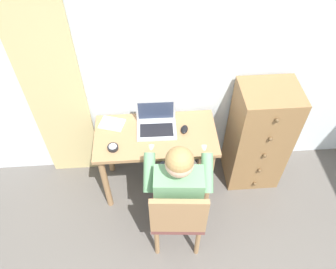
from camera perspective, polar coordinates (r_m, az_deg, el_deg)
wall_back at (r=2.78m, az=2.01°, el=12.42°), size 4.80×0.05×2.50m
curtain_panel at (r=2.89m, az=-19.39°, el=8.40°), size 0.49×0.03×2.29m
desk at (r=2.96m, az=-2.07°, el=-1.69°), size 1.06×0.53×0.75m
dresser at (r=3.20m, az=15.24°, el=-0.39°), size 0.50×0.45×1.12m
chair at (r=2.69m, az=1.71°, el=-13.59°), size 0.45×0.43×0.90m
person_seated at (r=2.63m, az=1.72°, el=-8.18°), size 0.56×0.61×1.21m
laptop at (r=2.88m, az=-2.02°, el=1.98°), size 0.34×0.25×0.24m
computer_mouse at (r=2.88m, az=2.84°, el=0.90°), size 0.08×0.11×0.03m
desk_clock at (r=2.78m, az=-9.44°, el=-2.21°), size 0.09×0.09×0.03m
notebook_pad at (r=2.97m, az=-9.59°, el=1.84°), size 0.25×0.21×0.01m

